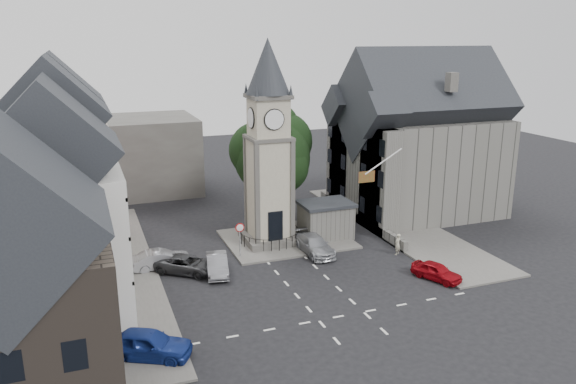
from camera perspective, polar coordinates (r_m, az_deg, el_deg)
name	(u,v)px	position (r m, az deg, el deg)	size (l,w,h in m)	color
ground	(307,280)	(39.36, 1.91, -8.97)	(120.00, 120.00, 0.00)	black
pavement_west	(113,272)	(42.31, -17.38, -7.80)	(6.00, 30.00, 0.14)	#595651
pavement_east	(396,225)	(51.13, 10.96, -3.29)	(6.00, 26.00, 0.14)	#595651
central_island	(287,239)	(46.72, -0.15, -4.80)	(10.00, 8.00, 0.16)	#595651
road_markings	(341,316)	(34.87, 5.44, -12.44)	(20.00, 8.00, 0.01)	silver
clock_tower	(269,145)	(44.06, -1.98, 4.80)	(4.86, 4.86, 16.25)	#4C4944
stone_shelter	(326,220)	(46.99, 3.84, -2.82)	(4.30, 3.30, 3.08)	#605E58
town_tree	(272,146)	(49.57, -1.64, 4.66)	(7.20, 7.20, 10.80)	black
warning_sign_post	(240,234)	(42.39, -4.90, -4.23)	(0.70, 0.19, 2.85)	black
terrace_pink	(60,159)	(50.03, -22.17, 3.16)	(8.10, 7.60, 12.80)	tan
terrace_cream	(58,181)	(42.21, -22.32, 1.01)	(8.10, 7.60, 12.80)	beige
terrace_tudor	(56,221)	(34.60, -22.48, -2.72)	(8.10, 7.60, 12.00)	silver
building_sw_stone	(16,307)	(26.62, -25.94, -10.49)	(8.60, 7.60, 10.40)	#3F362F
backdrop_west	(100,158)	(62.30, -18.56, 3.32)	(20.00, 10.00, 8.00)	#4C4944
east_building	(416,148)	(53.90, 12.92, 4.39)	(14.40, 11.40, 12.60)	#605E58
east_boundary_wall	(358,218)	(51.32, 7.15, -2.60)	(0.40, 16.00, 0.90)	#605E58
flagpole	(383,161)	(43.98, 9.66, 3.08)	(3.68, 0.10, 2.74)	white
car_west_blue	(148,344)	(31.27, -14.08, -14.76)	(1.87, 4.66, 1.59)	navy
car_west_silver	(162,260)	(41.97, -12.72, -6.71)	(1.49, 4.26, 1.40)	#9B9CA2
car_west_grey	(187,264)	(40.94, -10.24, -7.26)	(2.09, 4.54, 1.26)	#2E2E30
car_island_silver	(217,264)	(40.51, -7.22, -7.31)	(1.44, 4.12, 1.36)	gray
car_island_east	(314,245)	(43.82, 2.69, -5.38)	(1.93, 4.75, 1.38)	#A1A3A9
car_east_red	(436,271)	(40.59, 14.85, -7.79)	(1.44, 3.57, 1.22)	#9B0810
pedestrian	(398,244)	(44.29, 11.06, -5.22)	(0.61, 0.40, 1.68)	#B5B096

